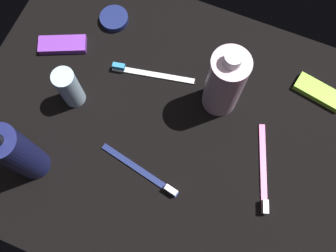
{
  "coord_description": "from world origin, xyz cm",
  "views": [
    {
      "loc": [
        -8.69,
        21.12,
        73.48
      ],
      "look_at": [
        0.0,
        0.0,
        3.0
      ],
      "focal_mm": 39.89,
      "sensor_mm": 36.0,
      "label": 1
    }
  ],
  "objects_px": {
    "toothbrush_white": "(148,73)",
    "snack_bar_purple": "(63,45)",
    "toothbrush_pink": "(263,174)",
    "lotion_bottle": "(18,154)",
    "bodywash_bottle": "(225,83)",
    "snack_bar_lime": "(319,92)",
    "cream_tin_left": "(114,19)",
    "deodorant_stick": "(69,88)",
    "toothbrush_navy": "(144,173)"
  },
  "relations": [
    {
      "from": "lotion_bottle",
      "to": "toothbrush_navy",
      "type": "xyz_separation_m",
      "value": [
        -0.21,
        -0.07,
        -0.08
      ]
    },
    {
      "from": "lotion_bottle",
      "to": "snack_bar_purple",
      "type": "height_order",
      "value": "lotion_bottle"
    },
    {
      "from": "toothbrush_pink",
      "to": "snack_bar_purple",
      "type": "xyz_separation_m",
      "value": [
        0.5,
        -0.11,
        0.0
      ]
    },
    {
      "from": "deodorant_stick",
      "to": "toothbrush_white",
      "type": "height_order",
      "value": "deodorant_stick"
    },
    {
      "from": "toothbrush_pink",
      "to": "lotion_bottle",
      "type": "bearing_deg",
      "value": 19.67
    },
    {
      "from": "lotion_bottle",
      "to": "cream_tin_left",
      "type": "height_order",
      "value": "lotion_bottle"
    },
    {
      "from": "bodywash_bottle",
      "to": "toothbrush_white",
      "type": "height_order",
      "value": "bodywash_bottle"
    },
    {
      "from": "lotion_bottle",
      "to": "toothbrush_pink",
      "type": "xyz_separation_m",
      "value": [
        -0.43,
        -0.15,
        -0.08
      ]
    },
    {
      "from": "deodorant_stick",
      "to": "snack_bar_purple",
      "type": "relative_size",
      "value": 1.02
    },
    {
      "from": "cream_tin_left",
      "to": "lotion_bottle",
      "type": "bearing_deg",
      "value": 89.05
    },
    {
      "from": "lotion_bottle",
      "to": "toothbrush_navy",
      "type": "height_order",
      "value": "lotion_bottle"
    },
    {
      "from": "cream_tin_left",
      "to": "toothbrush_navy",
      "type": "bearing_deg",
      "value": 124.37
    },
    {
      "from": "lotion_bottle",
      "to": "snack_bar_purple",
      "type": "distance_m",
      "value": 0.28
    },
    {
      "from": "bodywash_bottle",
      "to": "toothbrush_pink",
      "type": "bearing_deg",
      "value": 138.97
    },
    {
      "from": "deodorant_stick",
      "to": "toothbrush_white",
      "type": "relative_size",
      "value": 0.59
    },
    {
      "from": "cream_tin_left",
      "to": "deodorant_stick",
      "type": "bearing_deg",
      "value": 90.93
    },
    {
      "from": "bodywash_bottle",
      "to": "snack_bar_lime",
      "type": "xyz_separation_m",
      "value": [
        -0.19,
        -0.09,
        -0.08
      ]
    },
    {
      "from": "lotion_bottle",
      "to": "toothbrush_pink",
      "type": "bearing_deg",
      "value": -160.33
    },
    {
      "from": "toothbrush_pink",
      "to": "snack_bar_lime",
      "type": "distance_m",
      "value": 0.22
    },
    {
      "from": "toothbrush_navy",
      "to": "snack_bar_lime",
      "type": "xyz_separation_m",
      "value": [
        -0.27,
        -0.3,
        0.0
      ]
    },
    {
      "from": "toothbrush_white",
      "to": "snack_bar_purple",
      "type": "distance_m",
      "value": 0.2
    },
    {
      "from": "lotion_bottle",
      "to": "toothbrush_pink",
      "type": "relative_size",
      "value": 1.18
    },
    {
      "from": "deodorant_stick",
      "to": "toothbrush_white",
      "type": "distance_m",
      "value": 0.17
    },
    {
      "from": "snack_bar_lime",
      "to": "lotion_bottle",
      "type": "bearing_deg",
      "value": 47.72
    },
    {
      "from": "toothbrush_pink",
      "to": "bodywash_bottle",
      "type": "bearing_deg",
      "value": -41.03
    },
    {
      "from": "snack_bar_lime",
      "to": "deodorant_stick",
      "type": "bearing_deg",
      "value": 34.13
    },
    {
      "from": "toothbrush_pink",
      "to": "toothbrush_white",
      "type": "xyz_separation_m",
      "value": [
        0.3,
        -0.12,
        0.0
      ]
    },
    {
      "from": "bodywash_bottle",
      "to": "toothbrush_navy",
      "type": "relative_size",
      "value": 1.08
    },
    {
      "from": "toothbrush_navy",
      "to": "snack_bar_lime",
      "type": "height_order",
      "value": "toothbrush_navy"
    },
    {
      "from": "toothbrush_white",
      "to": "snack_bar_lime",
      "type": "distance_m",
      "value": 0.37
    },
    {
      "from": "toothbrush_pink",
      "to": "snack_bar_lime",
      "type": "bearing_deg",
      "value": -104.57
    },
    {
      "from": "toothbrush_pink",
      "to": "toothbrush_white",
      "type": "height_order",
      "value": "same"
    },
    {
      "from": "snack_bar_purple",
      "to": "toothbrush_pink",
      "type": "bearing_deg",
      "value": 143.57
    },
    {
      "from": "lotion_bottle",
      "to": "snack_bar_purple",
      "type": "relative_size",
      "value": 1.98
    },
    {
      "from": "toothbrush_pink",
      "to": "snack_bar_lime",
      "type": "height_order",
      "value": "toothbrush_pink"
    },
    {
      "from": "lotion_bottle",
      "to": "snack_bar_purple",
      "type": "bearing_deg",
      "value": -74.62
    },
    {
      "from": "cream_tin_left",
      "to": "snack_bar_lime",
      "type": "bearing_deg",
      "value": -179.83
    },
    {
      "from": "bodywash_bottle",
      "to": "toothbrush_white",
      "type": "xyz_separation_m",
      "value": [
        0.16,
        0.0,
        -0.08
      ]
    },
    {
      "from": "toothbrush_white",
      "to": "bodywash_bottle",
      "type": "bearing_deg",
      "value": -179.58
    },
    {
      "from": "toothbrush_pink",
      "to": "cream_tin_left",
      "type": "bearing_deg",
      "value": -26.56
    },
    {
      "from": "deodorant_stick",
      "to": "toothbrush_navy",
      "type": "xyz_separation_m",
      "value": [
        -0.2,
        0.09,
        -0.05
      ]
    },
    {
      "from": "snack_bar_purple",
      "to": "snack_bar_lime",
      "type": "height_order",
      "value": "same"
    },
    {
      "from": "snack_bar_lime",
      "to": "toothbrush_white",
      "type": "bearing_deg",
      "value": 25.87
    },
    {
      "from": "lotion_bottle",
      "to": "toothbrush_white",
      "type": "distance_m",
      "value": 0.31
    },
    {
      "from": "lotion_bottle",
      "to": "toothbrush_navy",
      "type": "bearing_deg",
      "value": -162.33
    },
    {
      "from": "toothbrush_white",
      "to": "toothbrush_navy",
      "type": "relative_size",
      "value": 1.0
    },
    {
      "from": "deodorant_stick",
      "to": "cream_tin_left",
      "type": "height_order",
      "value": "deodorant_stick"
    },
    {
      "from": "toothbrush_pink",
      "to": "toothbrush_navy",
      "type": "bearing_deg",
      "value": 21.54
    },
    {
      "from": "snack_bar_lime",
      "to": "cream_tin_left",
      "type": "relative_size",
      "value": 1.62
    },
    {
      "from": "lotion_bottle",
      "to": "cream_tin_left",
      "type": "bearing_deg",
      "value": -90.95
    }
  ]
}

